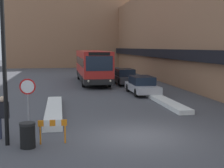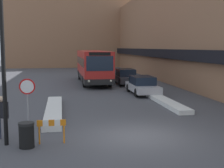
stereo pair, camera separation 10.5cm
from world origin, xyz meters
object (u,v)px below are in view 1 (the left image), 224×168
Objects in this scene: stop_sign at (28,91)px; pedestrian at (3,113)px; parked_car_back at (125,77)px; city_bus at (92,66)px; construction_barricade at (53,127)px; parked_car_front at (142,85)px; trash_bin at (28,135)px; street_lamp at (11,38)px.

stop_sign is 1.26× the size of pedestrian.
city_bus is at bearing 147.68° from parked_car_back.
construction_barricade is at bearing -69.93° from stop_sign.
construction_barricade is at bearing -119.50° from parked_car_front.
stop_sign is 3.67m from construction_barricade.
parked_car_back reaches higher than construction_barricade.
pedestrian is at bearing -106.30° from city_bus.
city_bus is 12.28× the size of trash_bin.
pedestrian is at bearing 129.36° from trash_bin.
city_bus is at bearing 77.50° from trash_bin.
city_bus is 21.24m from trash_bin.
stop_sign reaches higher than pedestrian.
pedestrian is (-8.73, -17.44, 0.29)m from parked_car_back.
parked_car_front is 2.64× the size of pedestrian.
pedestrian is (-0.76, -2.36, -0.54)m from stop_sign.
stop_sign is 2.33× the size of trash_bin.
parked_car_back is at bearing 65.93° from street_lamp.
city_bus reaches higher than stop_sign.
city_bus is at bearing 97.59° from pedestrian.
city_bus is at bearing 73.93° from stop_sign.
stop_sign reaches higher than trash_bin.
street_lamp reaches higher than city_bus.
pedestrian reaches higher than trash_bin.
street_lamp is 3.64m from trash_bin.
parked_car_front reaches higher than construction_barricade.
stop_sign reaches higher than construction_barricade.
street_lamp is at bearing -93.70° from stop_sign.
street_lamp is 6.92× the size of trash_bin.
parked_car_back is 1.98× the size of stop_sign.
pedestrian is at bearing -116.59° from parked_car_back.
city_bus reaches higher than parked_car_front.
street_lamp is at bearing 175.00° from construction_barricade.
parked_car_back is 3.99× the size of construction_barricade.
parked_car_front is 4.88× the size of trash_bin.
pedestrian is at bearing 153.65° from construction_barricade.
street_lamp is at bearing -114.07° from parked_car_back.
parked_car_front is 13.70m from construction_barricade.
pedestrian is 2.25m from construction_barricade.
parked_car_front is 14.45m from trash_bin.
street_lamp reaches higher than stop_sign.
construction_barricade is at bearing 20.27° from trash_bin.
parked_car_front is at bearing 58.03° from trash_bin.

